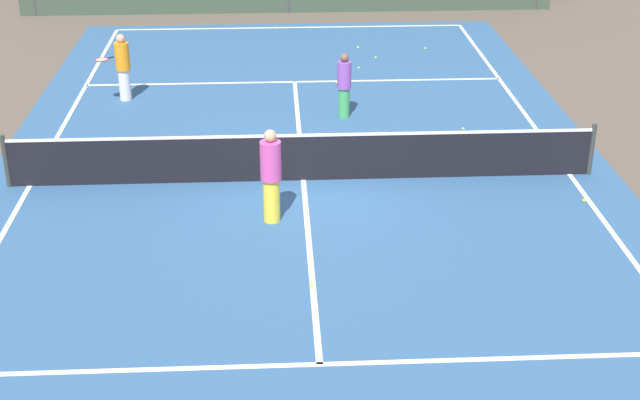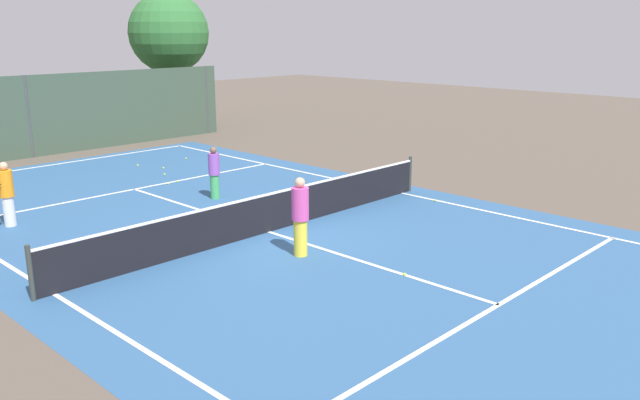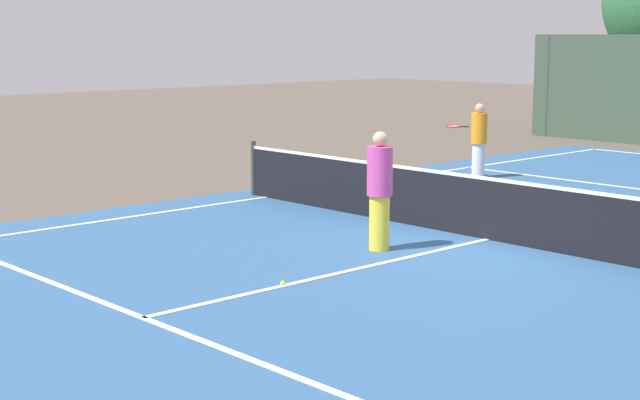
% 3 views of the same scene
% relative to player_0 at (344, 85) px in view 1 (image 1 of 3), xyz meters
% --- Properties ---
extents(ground_plane, '(80.00, 80.00, 0.00)m').
position_rel_player_0_xyz_m(ground_plane, '(-1.10, -3.65, -0.80)').
color(ground_plane, brown).
extents(court_surface, '(13.00, 25.00, 0.01)m').
position_rel_player_0_xyz_m(court_surface, '(-1.10, -3.65, -0.80)').
color(court_surface, '#2D5684').
rests_on(court_surface, ground_plane).
extents(tennis_net, '(11.90, 0.10, 1.10)m').
position_rel_player_0_xyz_m(tennis_net, '(-1.10, -3.65, -0.29)').
color(tennis_net, '#333833').
rests_on(tennis_net, ground_plane).
extents(player_0, '(0.34, 0.34, 1.57)m').
position_rel_player_0_xyz_m(player_0, '(0.00, 0.00, 0.00)').
color(player_0, '#3FA559').
rests_on(player_0, ground_plane).
extents(player_1, '(0.38, 0.38, 1.80)m').
position_rel_player_0_xyz_m(player_1, '(-1.75, -5.46, 0.12)').
color(player_1, yellow).
rests_on(player_1, ground_plane).
extents(player_2, '(0.85, 0.79, 1.68)m').
position_rel_player_0_xyz_m(player_2, '(-5.40, 1.55, 0.07)').
color(player_2, silver).
rests_on(player_2, ground_plane).
extents(tennis_ball_0, '(0.07, 0.07, 0.07)m').
position_rel_player_0_xyz_m(tennis_ball_0, '(2.70, -1.01, -0.77)').
color(tennis_ball_0, '#CCE533').
rests_on(tennis_ball_0, ground_plane).
extents(tennis_ball_1, '(0.07, 0.07, 0.07)m').
position_rel_player_0_xyz_m(tennis_ball_1, '(0.87, 5.85, -0.77)').
color(tennis_ball_1, '#CCE533').
rests_on(tennis_ball_1, ground_plane).
extents(tennis_ball_2, '(0.07, 0.07, 0.07)m').
position_rel_player_0_xyz_m(tennis_ball_2, '(4.28, -4.98, -0.77)').
color(tennis_ball_2, '#CCE533').
rests_on(tennis_ball_2, ground_plane).
extents(tennis_ball_3, '(0.07, 0.07, 0.07)m').
position_rel_player_0_xyz_m(tennis_ball_3, '(0.39, 2.61, -0.77)').
color(tennis_ball_3, '#CCE533').
rests_on(tennis_ball_3, ground_plane).
extents(tennis_ball_5, '(0.07, 0.07, 0.07)m').
position_rel_player_0_xyz_m(tennis_ball_5, '(0.04, -2.86, -0.77)').
color(tennis_ball_5, '#CCE533').
rests_on(tennis_ball_5, ground_plane).
extents(tennis_ball_6, '(0.07, 0.07, 0.07)m').
position_rel_player_0_xyz_m(tennis_ball_6, '(2.85, 5.64, -0.77)').
color(tennis_ball_6, '#CCE533').
rests_on(tennis_ball_6, ground_plane).
extents(tennis_ball_7, '(0.07, 0.07, 0.07)m').
position_rel_player_0_xyz_m(tennis_ball_7, '(0.01, 2.56, -0.77)').
color(tennis_ball_7, '#CCE533').
rests_on(tennis_ball_7, ground_plane).
extents(tennis_ball_8, '(0.07, 0.07, 0.07)m').
position_rel_player_0_xyz_m(tennis_ball_8, '(-5.94, -3.55, -0.77)').
color(tennis_ball_8, '#CCE533').
rests_on(tennis_ball_8, ground_plane).
extents(tennis_ball_9, '(0.07, 0.07, 0.07)m').
position_rel_player_0_xyz_m(tennis_ball_9, '(-4.81, -2.04, -0.77)').
color(tennis_ball_9, '#CCE533').
rests_on(tennis_ball_9, ground_plane).
extents(tennis_ball_10, '(0.07, 0.07, 0.07)m').
position_rel_player_0_xyz_m(tennis_ball_10, '(1.28, 4.78, -0.77)').
color(tennis_ball_10, '#CCE533').
rests_on(tennis_ball_10, ground_plane).
extents(tennis_ball_11, '(0.07, 0.07, 0.07)m').
position_rel_player_0_xyz_m(tennis_ball_11, '(0.70, 3.82, -0.77)').
color(tennis_ball_11, '#CCE533').
rests_on(tennis_ball_11, ground_plane).
extents(tennis_ball_12, '(0.07, 0.07, 0.07)m').
position_rel_player_0_xyz_m(tennis_ball_12, '(-1.13, -7.91, -0.77)').
color(tennis_ball_12, '#CCE533').
rests_on(tennis_ball_12, ground_plane).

